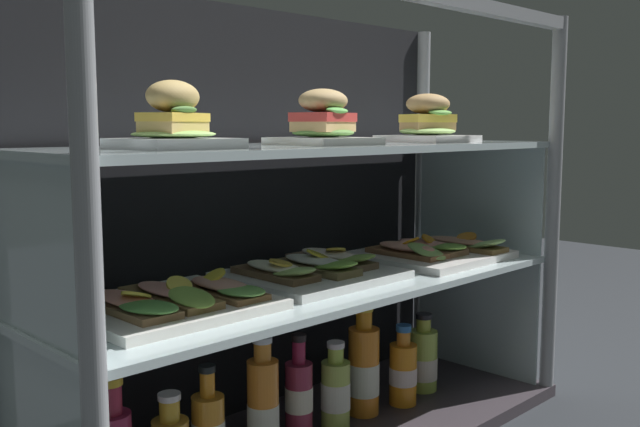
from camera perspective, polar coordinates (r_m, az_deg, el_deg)
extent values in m
cylinder|color=gray|center=(0.96, -17.95, -6.15)|extent=(0.04, 0.04, 0.95)
cylinder|color=gray|center=(1.86, 18.17, 0.09)|extent=(0.04, 0.04, 0.95)
cylinder|color=gray|center=(2.07, 8.14, 1.05)|extent=(0.04, 0.04, 0.95)
cube|color=black|center=(1.63, -5.35, 0.05)|extent=(1.19, 0.01, 0.92)
cube|color=silver|center=(1.99, 12.33, -7.62)|extent=(0.01, 0.37, 0.32)
cube|color=silver|center=(1.50, 0.00, -5.70)|extent=(1.21, 0.39, 0.01)
cube|color=silver|center=(1.14, -21.67, -2.92)|extent=(0.01, 0.37, 0.27)
cube|color=silver|center=(1.93, 12.56, 1.29)|extent=(0.01, 0.37, 0.27)
cube|color=silver|center=(1.46, 0.00, 5.28)|extent=(1.21, 0.39, 0.01)
cube|color=white|center=(1.21, -11.61, 5.53)|extent=(0.17, 0.17, 0.02)
ellipsoid|color=#9CCC6A|center=(1.21, -11.62, 6.25)|extent=(0.15, 0.12, 0.01)
cube|color=#D9B368|center=(1.21, -11.64, 6.77)|extent=(0.13, 0.10, 0.02)
cube|color=gold|center=(1.21, -11.66, 7.57)|extent=(0.13, 0.11, 0.01)
ellipsoid|color=#54833D|center=(1.18, -10.84, 8.14)|extent=(0.07, 0.05, 0.02)
ellipsoid|color=tan|center=(1.21, -11.70, 9.18)|extent=(0.13, 0.11, 0.05)
cube|color=white|center=(1.44, 0.27, 5.83)|extent=(0.18, 0.18, 0.01)
ellipsoid|color=#629A48|center=(1.44, 0.27, 6.49)|extent=(0.14, 0.12, 0.02)
cube|color=tan|center=(1.44, 0.27, 6.96)|extent=(0.14, 0.11, 0.02)
cube|color=#C73733|center=(1.44, 0.27, 7.72)|extent=(0.14, 0.12, 0.02)
ellipsoid|color=#61B450|center=(1.42, 1.38, 8.27)|extent=(0.08, 0.05, 0.02)
ellipsoid|color=tan|center=(1.44, 0.27, 9.03)|extent=(0.14, 0.12, 0.05)
cube|color=white|center=(1.72, 8.61, 5.96)|extent=(0.18, 0.18, 0.02)
ellipsoid|color=#A3D372|center=(1.72, 8.62, 6.54)|extent=(0.15, 0.12, 0.02)
cube|color=tan|center=(1.72, 8.62, 6.92)|extent=(0.13, 0.11, 0.02)
cube|color=yellow|center=(1.72, 8.64, 7.55)|extent=(0.13, 0.11, 0.02)
ellipsoid|color=#6AB049|center=(1.70, 9.60, 7.99)|extent=(0.07, 0.05, 0.02)
ellipsoid|color=#A88250|center=(1.72, 8.66, 8.68)|extent=(0.13, 0.11, 0.05)
cube|color=white|center=(1.29, -12.12, -7.23)|extent=(0.33, 0.30, 0.02)
cube|color=brown|center=(1.24, -15.17, -7.24)|extent=(0.08, 0.22, 0.01)
ellipsoid|color=#508E3F|center=(1.18, -13.57, -7.30)|extent=(0.10, 0.13, 0.02)
ellipsoid|color=#F49A86|center=(1.23, -15.19, -6.65)|extent=(0.06, 0.18, 0.01)
cylinder|color=#FBE34B|center=(1.22, -14.53, -6.35)|extent=(0.07, 0.07, 0.02)
cube|color=brown|center=(1.28, -11.98, -6.61)|extent=(0.08, 0.22, 0.01)
ellipsoid|color=#8AB948|center=(1.23, -10.28, -6.60)|extent=(0.08, 0.12, 0.03)
ellipsoid|color=#F09F8F|center=(1.28, -11.99, -6.03)|extent=(0.06, 0.18, 0.01)
cylinder|color=#EDD54B|center=(1.27, -11.19, -5.66)|extent=(0.05, 0.05, 0.03)
cube|color=brown|center=(1.32, -7.94, -6.22)|extent=(0.08, 0.20, 0.01)
ellipsoid|color=#5F9A45|center=(1.27, -6.36, -6.18)|extent=(0.08, 0.11, 0.02)
ellipsoid|color=#E09C85|center=(1.32, -7.95, -5.63)|extent=(0.06, 0.16, 0.02)
cylinder|color=yellow|center=(1.33, -8.50, -4.97)|extent=(0.05, 0.05, 0.03)
cube|color=white|center=(1.51, -0.76, -4.97)|extent=(0.33, 0.30, 0.02)
cube|color=brown|center=(1.46, -3.66, -4.84)|extent=(0.08, 0.20, 0.01)
ellipsoid|color=#A6CD6A|center=(1.41, -2.09, -4.69)|extent=(0.08, 0.11, 0.03)
ellipsoid|color=#F1ECC8|center=(1.46, -3.67, -4.26)|extent=(0.06, 0.16, 0.02)
cylinder|color=#FED248|center=(1.43, -3.16, -3.98)|extent=(0.07, 0.07, 0.02)
cube|color=brown|center=(1.51, -0.45, -4.36)|extent=(0.08, 0.21, 0.02)
ellipsoid|color=#74AB3E|center=(1.47, 1.26, -4.18)|extent=(0.08, 0.11, 0.03)
ellipsoid|color=silver|center=(1.51, -0.45, -3.77)|extent=(0.06, 0.17, 0.02)
cylinder|color=yellow|center=(1.51, -0.19, -3.30)|extent=(0.07, 0.07, 0.02)
cube|color=brown|center=(1.59, 0.86, -3.84)|extent=(0.08, 0.22, 0.01)
ellipsoid|color=#7BA344|center=(1.54, 2.61, -3.69)|extent=(0.10, 0.12, 0.04)
ellipsoid|color=#F6E2CD|center=(1.59, 0.86, -3.27)|extent=(0.06, 0.17, 0.02)
cylinder|color=yellow|center=(1.57, 1.28, -2.93)|extent=(0.06, 0.06, 0.02)
cube|color=white|center=(1.77, 8.82, -3.30)|extent=(0.33, 0.30, 0.02)
cube|color=brown|center=(1.70, 6.94, -3.15)|extent=(0.08, 0.20, 0.01)
ellipsoid|color=#8DB85E|center=(1.67, 8.54, -2.99)|extent=(0.08, 0.10, 0.04)
ellipsoid|color=#F3A38A|center=(1.70, 6.95, -2.65)|extent=(0.06, 0.16, 0.02)
cylinder|color=orange|center=(1.70, 7.26, -2.24)|extent=(0.05, 0.05, 0.02)
cube|color=brown|center=(1.76, 8.59, -2.83)|extent=(0.08, 0.20, 0.01)
ellipsoid|color=#6DA43F|center=(1.72, 10.20, -2.64)|extent=(0.07, 0.10, 0.02)
ellipsoid|color=#E29583|center=(1.76, 8.60, -2.38)|extent=(0.06, 0.16, 0.01)
cylinder|color=orange|center=(1.75, 8.76, -2.09)|extent=(0.05, 0.05, 0.03)
cube|color=brown|center=(1.83, 11.15, -2.56)|extent=(0.08, 0.23, 0.01)
ellipsoid|color=#8DB767|center=(1.79, 13.03, -2.44)|extent=(0.07, 0.12, 0.05)
ellipsoid|color=#E9A27F|center=(1.82, 11.16, -2.16)|extent=(0.06, 0.19, 0.01)
cylinder|color=orange|center=(1.83, 11.68, -1.85)|extent=(0.05, 0.05, 0.02)
cylinder|color=#A0223A|center=(1.25, -16.46, -14.09)|extent=(0.04, 0.04, 0.05)
cylinder|color=gold|center=(1.23, -16.51, -12.74)|extent=(0.04, 0.04, 0.01)
cylinder|color=gold|center=(1.32, -11.94, -15.17)|extent=(0.04, 0.04, 0.04)
cylinder|color=white|center=(1.31, -11.97, -14.17)|extent=(0.04, 0.04, 0.01)
cylinder|color=orange|center=(1.38, -9.02, -13.36)|extent=(0.03, 0.03, 0.05)
cylinder|color=black|center=(1.37, -9.04, -12.17)|extent=(0.03, 0.03, 0.01)
cylinder|color=orange|center=(1.47, -4.71, -15.33)|extent=(0.06, 0.06, 0.20)
cylinder|color=silver|center=(1.48, -4.71, -16.10)|extent=(0.06, 0.06, 0.07)
cylinder|color=orange|center=(1.43, -4.76, -10.94)|extent=(0.03, 0.03, 0.04)
cylinder|color=white|center=(1.42, -4.77, -10.01)|extent=(0.04, 0.04, 0.01)
cylinder|color=#902A44|center=(1.54, -1.70, -14.83)|extent=(0.06, 0.06, 0.17)
cylinder|color=white|center=(1.54, -1.70, -14.59)|extent=(0.06, 0.06, 0.05)
cylinder|color=maroon|center=(1.51, -1.71, -11.05)|extent=(0.03, 0.03, 0.05)
cylinder|color=black|center=(1.50, -1.72, -9.91)|extent=(0.03, 0.03, 0.01)
cylinder|color=#AEC754|center=(1.59, 1.26, -14.41)|extent=(0.06, 0.06, 0.15)
cylinder|color=silver|center=(1.59, 1.26, -14.37)|extent=(0.06, 0.06, 0.06)
cylinder|color=#B5D449|center=(1.56, 1.27, -11.26)|extent=(0.03, 0.03, 0.03)
cylinder|color=silver|center=(1.55, 1.27, -10.47)|extent=(0.04, 0.04, 0.01)
cylinder|color=orange|center=(1.67, 3.52, -12.50)|extent=(0.07, 0.07, 0.20)
cylinder|color=white|center=(1.67, 3.52, -13.04)|extent=(0.07, 0.07, 0.07)
cylinder|color=orange|center=(1.63, 3.55, -8.50)|extent=(0.04, 0.04, 0.04)
cylinder|color=gold|center=(1.62, 3.56, -7.56)|extent=(0.04, 0.04, 0.01)
cylinder|color=orange|center=(1.74, 6.67, -12.68)|extent=(0.06, 0.06, 0.14)
cylinder|color=silver|center=(1.74, 6.67, -12.75)|extent=(0.07, 0.07, 0.04)
cylinder|color=orange|center=(1.71, 6.71, -9.88)|extent=(0.03, 0.03, 0.03)
cylinder|color=#2C6AB4|center=(1.70, 6.73, -9.11)|extent=(0.04, 0.04, 0.01)
cylinder|color=#BAD755|center=(1.83, 8.26, -11.56)|extent=(0.07, 0.07, 0.15)
cylinder|color=white|center=(1.84, 8.25, -12.13)|extent=(0.07, 0.07, 0.05)
cylinder|color=#BEC743|center=(1.80, 8.31, -8.81)|extent=(0.04, 0.04, 0.03)
cylinder|color=black|center=(1.80, 8.32, -8.13)|extent=(0.04, 0.04, 0.01)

